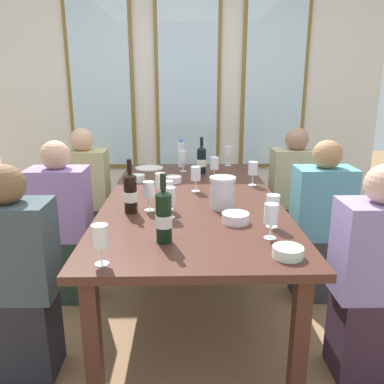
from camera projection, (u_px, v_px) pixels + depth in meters
ground_plane at (192, 298)px, 2.77m from camera, size 12.00×12.00×0.00m
back_wall_with_windows at (188, 83)px, 4.35m from camera, size 4.30×0.10×2.90m
dining_table at (192, 207)px, 2.59m from camera, size 1.10×2.14×0.74m
white_plate_0 at (149, 168)px, 3.42m from camera, size 0.24×0.24×0.01m
metal_pitcher at (222, 192)px, 2.33m from camera, size 0.16×0.16×0.19m
wine_bottle_0 at (130, 193)px, 2.25m from camera, size 0.08×0.08×0.31m
wine_bottle_1 at (202, 160)px, 3.21m from camera, size 0.08×0.08×0.30m
wine_bottle_2 at (164, 216)px, 1.83m from camera, size 0.08×0.08×0.33m
tasting_bowl_0 at (137, 178)px, 2.98m from camera, size 0.11×0.11×0.05m
tasting_bowl_1 at (174, 179)px, 2.95m from camera, size 0.12×0.12×0.05m
tasting_bowl_2 at (235, 218)px, 2.11m from camera, size 0.15×0.15×0.05m
tasting_bowl_3 at (288, 252)px, 1.69m from camera, size 0.13×0.13×0.05m
water_bottle at (181, 154)px, 3.47m from camera, size 0.06×0.06×0.24m
wine_glass_0 at (149, 190)px, 2.28m from camera, size 0.07×0.07×0.17m
wine_glass_1 at (273, 205)px, 2.02m from camera, size 0.07×0.07×0.17m
wine_glass_2 at (169, 197)px, 2.16m from camera, size 0.07×0.07×0.17m
wine_glass_3 at (214, 164)px, 3.02m from camera, size 0.07×0.07×0.17m
wine_glass_4 at (160, 181)px, 2.49m from camera, size 0.07×0.07×0.17m
wine_glass_5 at (228, 153)px, 3.51m from camera, size 0.07×0.07×0.17m
wine_glass_6 at (168, 190)px, 2.30m from camera, size 0.07×0.07×0.17m
wine_glass_7 at (183, 158)px, 3.28m from camera, size 0.07×0.07×0.17m
wine_glass_8 at (100, 238)px, 1.60m from camera, size 0.07×0.07×0.17m
wine_glass_9 at (271, 215)px, 1.87m from camera, size 0.07×0.07×0.17m
wine_glass_10 at (253, 169)px, 2.84m from camera, size 0.07×0.07×0.17m
wine_glass_11 at (196, 174)px, 2.68m from camera, size 0.07×0.07×0.17m
seated_person_0 at (17, 281)px, 1.93m from camera, size 0.38×0.24×1.11m
seated_person_1 at (372, 281)px, 1.94m from camera, size 0.38×0.24×1.11m
seated_person_2 at (62, 227)px, 2.65m from camera, size 0.38×0.24×1.11m
seated_person_3 at (320, 226)px, 2.67m from camera, size 0.38×0.24×1.11m
seated_person_4 at (86, 198)px, 3.31m from camera, size 0.38×0.24×1.11m
seated_person_5 at (293, 197)px, 3.35m from camera, size 0.38×0.24×1.11m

